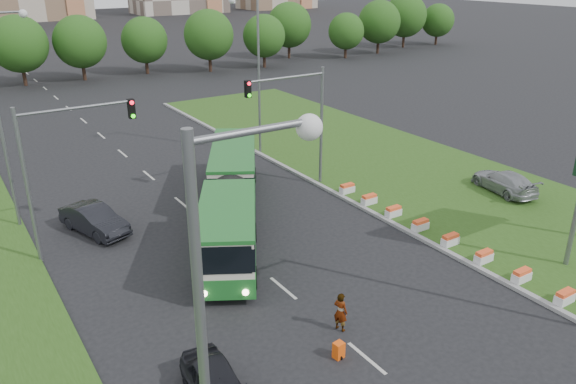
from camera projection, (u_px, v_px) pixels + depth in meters
ground at (334, 270)px, 27.82m from camera, size 360.00×360.00×0.00m
grass_median at (410, 173)px, 40.55m from camera, size 14.00×60.00×0.15m
median_kerb at (334, 192)px, 37.05m from camera, size 0.30×60.00×0.18m
lane_markings at (139, 167)px, 41.84m from camera, size 0.20×100.00×0.01m
flower_planters at (435, 232)px, 30.79m from camera, size 1.10×15.90×0.60m
traffic_mast_median at (301, 111)px, 35.97m from camera, size 5.76×0.32×8.00m
traffic_mast_left at (58, 156)px, 27.56m from camera, size 5.76×0.32×8.00m
street_lamps at (188, 118)px, 31.81m from camera, size 36.00×60.00×12.00m
tree_line at (142, 42)px, 73.87m from camera, size 120.00×8.00×9.00m
articulated_bus at (224, 196)px, 32.08m from camera, size 2.73×17.49×2.88m
car_left_far at (94, 220)px, 31.51m from camera, size 3.07×5.01×1.56m
car_median at (504, 181)px, 36.80m from camera, size 2.87×5.16×1.41m
pedestrian at (341, 312)px, 23.03m from camera, size 0.60×0.73×1.73m
shopping_trolley at (339, 350)px, 21.57m from camera, size 0.39×0.42×0.67m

